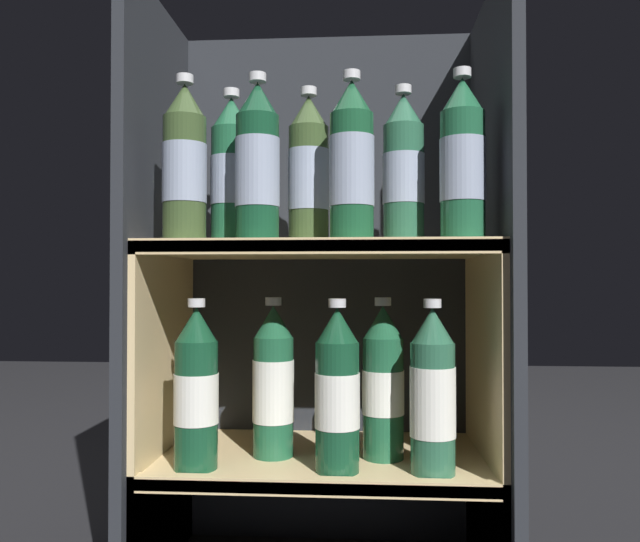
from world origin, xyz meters
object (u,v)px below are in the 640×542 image
(bottle_upper_front_0, at_px, (184,166))
(bottle_lower_front_0, at_px, (196,391))
(bottle_upper_front_2, at_px, (352,165))
(bottle_upper_back_0, at_px, (231,174))
(bottle_upper_front_1, at_px, (257,166))
(bottle_lower_front_1, at_px, (337,393))
(bottle_upper_back_1, at_px, (309,174))
(bottle_lower_back_0, at_px, (273,384))
(bottle_upper_front_3, at_px, (463,163))
(bottle_lower_front_2, at_px, (433,394))
(bottle_lower_back_1, at_px, (383,385))
(bottle_upper_back_2, at_px, (404,172))

(bottle_upper_front_0, bearing_deg, bottle_lower_front_0, 0.00)
(bottle_upper_front_2, relative_size, bottle_upper_back_0, 1.00)
(bottle_upper_front_0, relative_size, bottle_upper_front_1, 1.00)
(bottle_upper_front_1, relative_size, bottle_upper_front_2, 1.00)
(bottle_upper_front_1, height_order, bottle_lower_front_1, bottle_upper_front_1)
(bottle_upper_back_1, bearing_deg, bottle_lower_back_0, 180.00)
(bottle_upper_front_1, distance_m, bottle_upper_front_3, 0.33)
(bottle_upper_front_1, distance_m, bottle_lower_front_0, 0.38)
(bottle_upper_front_3, bearing_deg, bottle_upper_front_0, -180.00)
(bottle_lower_front_0, bearing_deg, bottle_lower_front_2, 0.00)
(bottle_lower_back_0, relative_size, bottle_lower_back_1, 1.00)
(bottle_upper_front_1, height_order, bottle_lower_front_2, bottle_upper_front_1)
(bottle_upper_front_2, bearing_deg, bottle_upper_back_2, 42.41)
(bottle_upper_front_2, bearing_deg, bottle_upper_front_1, -180.00)
(bottle_lower_back_1, bearing_deg, bottle_lower_front_1, -133.26)
(bottle_upper_front_2, xyz_separation_m, bottle_lower_back_1, (0.05, 0.08, -0.37))
(bottle_upper_back_1, xyz_separation_m, bottle_upper_back_2, (0.16, 0.00, 0.00))
(bottle_lower_front_0, xyz_separation_m, bottle_lower_back_1, (0.31, 0.08, 0.00))
(bottle_lower_front_2, bearing_deg, bottle_upper_back_2, 116.32)
(bottle_upper_front_0, relative_size, bottle_lower_back_1, 1.00)
(bottle_upper_front_2, height_order, bottle_upper_back_0, same)
(bottle_upper_front_0, distance_m, bottle_upper_back_0, 0.10)
(bottle_lower_front_0, bearing_deg, bottle_lower_front_1, 0.00)
(bottle_upper_front_2, bearing_deg, bottle_lower_back_1, 57.03)
(bottle_upper_back_2, distance_m, bottle_lower_front_1, 0.39)
(bottle_upper_front_2, height_order, bottle_lower_front_0, bottle_upper_front_2)
(bottle_upper_front_0, relative_size, bottle_lower_front_0, 1.00)
(bottle_upper_back_0, xyz_separation_m, bottle_upper_back_2, (0.30, 0.00, -0.00))
(bottle_upper_front_0, height_order, bottle_upper_back_2, same)
(bottle_upper_back_1, xyz_separation_m, bottle_lower_back_0, (-0.06, 0.00, -0.37))
(bottle_upper_back_2, height_order, bottle_lower_front_1, bottle_upper_back_2)
(bottle_upper_back_2, distance_m, bottle_lower_front_0, 0.51)
(bottle_upper_back_1, height_order, bottle_lower_front_1, bottle_upper_back_1)
(bottle_lower_back_1, bearing_deg, bottle_upper_back_1, 180.00)
(bottle_upper_front_2, relative_size, bottle_upper_back_2, 1.00)
(bottle_upper_back_1, relative_size, bottle_lower_front_1, 1.00)
(bottle_upper_back_2, relative_size, bottle_lower_front_2, 1.00)
(bottle_upper_front_1, bearing_deg, bottle_upper_back_1, 46.39)
(bottle_upper_front_1, relative_size, bottle_upper_back_2, 1.00)
(bottle_upper_front_1, relative_size, bottle_upper_front_3, 1.00)
(bottle_upper_back_0, distance_m, bottle_lower_front_1, 0.42)
(bottle_upper_back_2, relative_size, bottle_lower_back_0, 1.00)
(bottle_upper_back_1, distance_m, bottle_lower_back_0, 0.37)
(bottle_lower_back_0, bearing_deg, bottle_upper_front_3, -14.35)
(bottle_upper_front_1, distance_m, bottle_upper_back_0, 0.10)
(bottle_upper_back_0, bearing_deg, bottle_upper_front_2, -20.64)
(bottle_upper_front_3, bearing_deg, bottle_upper_back_2, 137.59)
(bottle_upper_front_1, xyz_separation_m, bottle_upper_back_1, (0.08, 0.08, 0.00))
(bottle_lower_back_0, distance_m, bottle_lower_back_1, 0.19)
(bottle_upper_front_0, distance_m, bottle_upper_back_1, 0.21)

